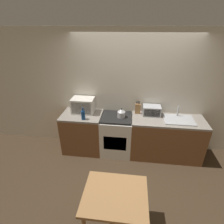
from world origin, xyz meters
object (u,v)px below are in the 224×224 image
at_px(stove_range, 116,135).
at_px(microwave, 83,105).
at_px(toaster_oven, 152,111).
at_px(kettle, 121,113).
at_px(dining_table, 115,200).
at_px(bottle, 83,115).

bearing_deg(stove_range, microwave, 170.59).
relative_size(microwave, toaster_oven, 1.29).
distance_m(kettle, microwave, 0.85).
xyz_separation_m(kettle, dining_table, (0.06, -1.73, -0.35)).
height_order(kettle, dining_table, kettle).
distance_m(kettle, bottle, 0.78).
bearing_deg(bottle, toaster_oven, 14.52).
bearing_deg(bottle, microwave, 104.69).
bearing_deg(kettle, stove_range, 173.39).
bearing_deg(dining_table, kettle, 91.94).
xyz_separation_m(stove_range, kettle, (0.10, -0.01, 0.54)).
bearing_deg(dining_table, microwave, 115.70).
height_order(toaster_oven, dining_table, toaster_oven).
bearing_deg(toaster_oven, bottle, -165.48).
height_order(stove_range, microwave, microwave).
relative_size(toaster_oven, dining_table, 0.46).
relative_size(microwave, dining_table, 0.59).
xyz_separation_m(stove_range, dining_table, (0.16, -1.74, 0.19)).
xyz_separation_m(kettle, bottle, (-0.75, -0.18, 0.01)).
bearing_deg(stove_range, bottle, -163.46).
distance_m(stove_range, microwave, 0.97).
distance_m(toaster_oven, dining_table, 2.02).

